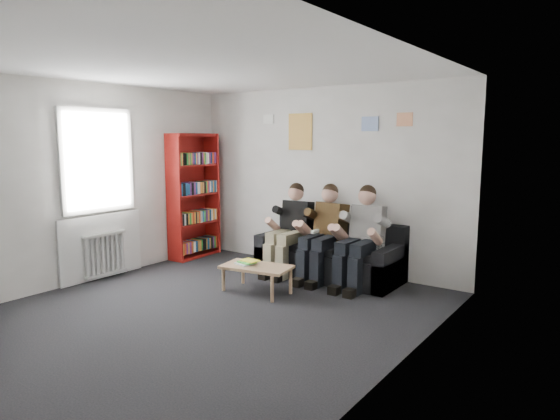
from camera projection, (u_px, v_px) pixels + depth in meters
name	position (u px, v px, depth m)	size (l,w,h in m)	color
room_shell	(205.00, 194.00, 5.43)	(5.00, 5.00, 5.00)	black
sofa	(330.00, 257.00, 7.07)	(2.03, 0.83, 0.79)	black
bookshelf	(194.00, 196.00, 8.17)	(0.30, 0.91, 2.03)	maroon
coffee_table	(257.00, 269.00, 6.35)	(0.87, 0.48, 0.35)	tan
game_cases	(247.00, 262.00, 6.42)	(0.26, 0.23, 0.05)	silver
person_left	(289.00, 230.00, 7.19)	(0.42, 0.89, 1.31)	black
person_middle	(323.00, 234.00, 6.86)	(0.42, 0.91, 1.33)	#553C1C
person_right	(360.00, 238.00, 6.53)	(0.43, 0.92, 1.34)	white
radiator	(105.00, 254.00, 6.97)	(0.10, 0.64, 0.60)	silver
window	(100.00, 205.00, 6.92)	(0.05, 1.30, 2.36)	white
poster_large	(300.00, 132.00, 7.56)	(0.42, 0.01, 0.55)	#D6D14B
poster_blue	(370.00, 124.00, 6.88)	(0.25, 0.01, 0.20)	#478CF2
poster_pink	(405.00, 119.00, 6.58)	(0.22, 0.01, 0.18)	#D7437F
poster_sign	(269.00, 119.00, 7.87)	(0.20, 0.01, 0.14)	white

